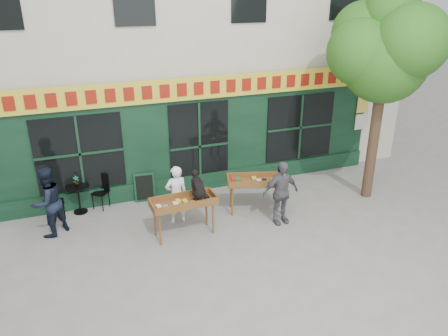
% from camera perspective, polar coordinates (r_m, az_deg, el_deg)
% --- Properties ---
extents(ground, '(80.00, 80.00, 0.00)m').
position_cam_1_polar(ground, '(10.88, 0.64, -7.78)').
color(ground, slate).
rests_on(ground, ground).
extents(building, '(14.00, 7.26, 10.00)m').
position_cam_1_polar(building, '(15.09, -8.02, 20.50)').
color(building, beige).
rests_on(building, ground).
extents(street_tree, '(3.05, 2.90, 5.60)m').
position_cam_1_polar(street_tree, '(12.01, 20.44, 14.62)').
color(street_tree, '#382619').
rests_on(street_tree, ground).
extents(book_cart_center, '(1.53, 0.69, 0.99)m').
position_cam_1_polar(book_cart_center, '(10.24, -5.31, -4.70)').
color(book_cart_center, brown).
rests_on(book_cart_center, ground).
extents(dog, '(0.37, 0.61, 0.60)m').
position_cam_1_polar(dog, '(10.08, -3.42, -2.15)').
color(dog, black).
rests_on(dog, book_cart_center).
extents(woman, '(0.57, 0.39, 1.52)m').
position_cam_1_polar(woman, '(10.83, -6.23, -3.49)').
color(woman, white).
rests_on(woman, ground).
extents(book_cart_right, '(1.62, 1.04, 0.99)m').
position_cam_1_polar(book_cart_right, '(11.31, 4.32, -1.89)').
color(book_cart_right, brown).
rests_on(book_cart_right, ground).
extents(man_right, '(0.98, 0.45, 1.64)m').
position_cam_1_polar(man_right, '(10.83, 7.41, -3.21)').
color(man_right, '#515055').
rests_on(man_right, ground).
extents(bistro_table, '(0.60, 0.60, 0.76)m').
position_cam_1_polar(bistro_table, '(11.93, -18.50, -3.19)').
color(bistro_table, black).
rests_on(bistro_table, ground).
extents(bistro_chair_left, '(0.39, 0.38, 0.95)m').
position_cam_1_polar(bistro_chair_left, '(11.84, -21.55, -3.76)').
color(bistro_chair_left, black).
rests_on(bistro_chair_left, ground).
extents(bistro_chair_right, '(0.51, 0.51, 0.95)m').
position_cam_1_polar(bistro_chair_right, '(12.05, -15.68, -2.50)').
color(bistro_chair_right, black).
rests_on(bistro_chair_right, ground).
extents(potted_plant, '(0.17, 0.14, 0.28)m').
position_cam_1_polar(potted_plant, '(11.78, -18.72, -1.62)').
color(potted_plant, gray).
rests_on(potted_plant, bistro_table).
extents(man_left, '(1.06, 1.04, 1.73)m').
position_cam_1_polar(man_left, '(11.00, -22.06, -4.14)').
color(man_left, black).
rests_on(man_left, ground).
extents(chalkboard, '(0.58, 0.24, 0.79)m').
position_cam_1_polar(chalkboard, '(12.19, -10.33, -2.50)').
color(chalkboard, black).
rests_on(chalkboard, ground).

